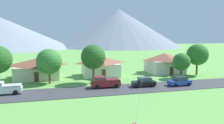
{
  "coord_description": "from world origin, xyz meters",
  "views": [
    {
      "loc": [
        -4.56,
        -5.93,
        9.47
      ],
      "look_at": [
        1.65,
        17.99,
        6.37
      ],
      "focal_mm": 34.94,
      "sensor_mm": 36.0,
      "label": 1
    }
  ],
  "objects_px": {
    "house_left_center": "(38,68)",
    "house_right_center": "(165,63)",
    "parked_car_black_west_end": "(144,82)",
    "pickup_truck_white_east_side": "(3,88)",
    "tree_near_right": "(49,62)",
    "parked_car_blue_mid_west": "(180,81)",
    "house_rightmost": "(100,66)",
    "tree_left_of_center": "(93,57)",
    "pickup_truck_maroon_west_side": "(105,82)",
    "tree_center": "(181,62)",
    "tree_near_left": "(197,55)"
  },
  "relations": [
    {
      "from": "parked_car_blue_mid_west",
      "to": "pickup_truck_maroon_west_side",
      "type": "bearing_deg",
      "value": 171.59
    },
    {
      "from": "tree_center",
      "to": "parked_car_blue_mid_west",
      "type": "relative_size",
      "value": 1.31
    },
    {
      "from": "house_left_center",
      "to": "house_right_center",
      "type": "relative_size",
      "value": 1.12
    },
    {
      "from": "house_left_center",
      "to": "tree_near_left",
      "type": "distance_m",
      "value": 36.49
    },
    {
      "from": "tree_near_left",
      "to": "parked_car_blue_mid_west",
      "type": "height_order",
      "value": "tree_near_left"
    },
    {
      "from": "tree_near_left",
      "to": "tree_left_of_center",
      "type": "height_order",
      "value": "tree_left_of_center"
    },
    {
      "from": "tree_center",
      "to": "tree_near_right",
      "type": "xyz_separation_m",
      "value": [
        -27.55,
        1.97,
        0.69
      ]
    },
    {
      "from": "house_left_center",
      "to": "tree_center",
      "type": "relative_size",
      "value": 1.76
    },
    {
      "from": "house_right_center",
      "to": "house_rightmost",
      "type": "relative_size",
      "value": 1.02
    },
    {
      "from": "pickup_truck_maroon_west_side",
      "to": "pickup_truck_white_east_side",
      "type": "xyz_separation_m",
      "value": [
        -16.55,
        -0.38,
        0.0
      ]
    },
    {
      "from": "tree_near_right",
      "to": "tree_center",
      "type": "bearing_deg",
      "value": -4.08
    },
    {
      "from": "pickup_truck_maroon_west_side",
      "to": "pickup_truck_white_east_side",
      "type": "bearing_deg",
      "value": -178.68
    },
    {
      "from": "parked_car_blue_mid_west",
      "to": "pickup_truck_white_east_side",
      "type": "relative_size",
      "value": 0.8
    },
    {
      "from": "tree_left_of_center",
      "to": "tree_center",
      "type": "relative_size",
      "value": 1.36
    },
    {
      "from": "parked_car_blue_mid_west",
      "to": "house_right_center",
      "type": "bearing_deg",
      "value": 73.19
    },
    {
      "from": "pickup_truck_maroon_west_side",
      "to": "pickup_truck_white_east_side",
      "type": "height_order",
      "value": "same"
    },
    {
      "from": "house_left_center",
      "to": "house_right_center",
      "type": "bearing_deg",
      "value": -0.96
    },
    {
      "from": "parked_car_blue_mid_west",
      "to": "house_rightmost",
      "type": "bearing_deg",
      "value": 131.76
    },
    {
      "from": "house_right_center",
      "to": "tree_near_left",
      "type": "distance_m",
      "value": 7.94
    },
    {
      "from": "house_right_center",
      "to": "pickup_truck_white_east_side",
      "type": "bearing_deg",
      "value": -160.73
    },
    {
      "from": "house_right_center",
      "to": "pickup_truck_white_east_side",
      "type": "height_order",
      "value": "house_right_center"
    },
    {
      "from": "parked_car_black_west_end",
      "to": "pickup_truck_maroon_west_side",
      "type": "distance_m",
      "value": 7.15
    },
    {
      "from": "house_left_center",
      "to": "pickup_truck_maroon_west_side",
      "type": "height_order",
      "value": "house_left_center"
    },
    {
      "from": "tree_near_right",
      "to": "parked_car_blue_mid_west",
      "type": "xyz_separation_m",
      "value": [
        23.46,
        -8.09,
        -3.47
      ]
    },
    {
      "from": "tree_center",
      "to": "pickup_truck_white_east_side",
      "type": "distance_m",
      "value": 34.84
    },
    {
      "from": "tree_left_of_center",
      "to": "pickup_truck_maroon_west_side",
      "type": "bearing_deg",
      "value": -72.74
    },
    {
      "from": "house_right_center",
      "to": "pickup_truck_maroon_west_side",
      "type": "relative_size",
      "value": 1.68
    },
    {
      "from": "tree_center",
      "to": "tree_near_left",
      "type": "bearing_deg",
      "value": 24.55
    },
    {
      "from": "house_right_center",
      "to": "tree_center",
      "type": "distance_m",
      "value": 7.69
    },
    {
      "from": "parked_car_black_west_end",
      "to": "pickup_truck_white_east_side",
      "type": "bearing_deg",
      "value": 178.22
    },
    {
      "from": "tree_near_right",
      "to": "parked_car_blue_mid_west",
      "type": "height_order",
      "value": "tree_near_right"
    },
    {
      "from": "tree_near_left",
      "to": "parked_car_black_west_end",
      "type": "bearing_deg",
      "value": -154.77
    },
    {
      "from": "parked_car_black_west_end",
      "to": "pickup_truck_white_east_side",
      "type": "xyz_separation_m",
      "value": [
        -23.61,
        0.74,
        0.19
      ]
    },
    {
      "from": "house_rightmost",
      "to": "tree_left_of_center",
      "type": "height_order",
      "value": "tree_left_of_center"
    },
    {
      "from": "parked_car_blue_mid_west",
      "to": "parked_car_black_west_end",
      "type": "bearing_deg",
      "value": 172.21
    },
    {
      "from": "tree_near_right",
      "to": "house_left_center",
      "type": "bearing_deg",
      "value": 113.06
    },
    {
      "from": "tree_center",
      "to": "house_right_center",
      "type": "bearing_deg",
      "value": 89.57
    },
    {
      "from": "tree_center",
      "to": "parked_car_black_west_end",
      "type": "bearing_deg",
      "value": -154.41
    },
    {
      "from": "tree_near_left",
      "to": "tree_near_right",
      "type": "bearing_deg",
      "value": -178.81
    },
    {
      "from": "pickup_truck_white_east_side",
      "to": "tree_near_left",
      "type": "bearing_deg",
      "value": 10.02
    },
    {
      "from": "house_right_center",
      "to": "parked_car_blue_mid_west",
      "type": "bearing_deg",
      "value": -106.81
    },
    {
      "from": "tree_near_left",
      "to": "parked_car_blue_mid_west",
      "type": "distance_m",
      "value": 13.83
    },
    {
      "from": "parked_car_black_west_end",
      "to": "tree_near_right",
      "type": "bearing_deg",
      "value": 156.79
    },
    {
      "from": "tree_near_right",
      "to": "parked_car_black_west_end",
      "type": "height_order",
      "value": "tree_near_right"
    },
    {
      "from": "tree_near_right",
      "to": "parked_car_black_west_end",
      "type": "xyz_separation_m",
      "value": [
        16.7,
        -7.16,
        -3.47
      ]
    },
    {
      "from": "house_right_center",
      "to": "parked_car_black_west_end",
      "type": "distance_m",
      "value": 16.9
    },
    {
      "from": "house_left_center",
      "to": "tree_near_left",
      "type": "relative_size",
      "value": 1.33
    },
    {
      "from": "tree_left_of_center",
      "to": "tree_center",
      "type": "height_order",
      "value": "tree_left_of_center"
    },
    {
      "from": "tree_center",
      "to": "tree_near_right",
      "type": "relative_size",
      "value": 0.82
    },
    {
      "from": "tree_near_left",
      "to": "tree_left_of_center",
      "type": "xyz_separation_m",
      "value": [
        -25.06,
        -2.46,
        0.34
      ]
    }
  ]
}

